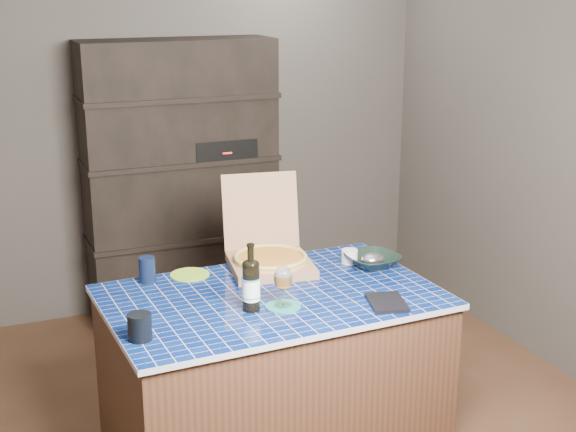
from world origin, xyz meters
name	(u,v)px	position (x,y,z in m)	size (l,w,h in m)	color
room	(267,182)	(0.00, 0.00, 1.25)	(3.50, 3.50, 3.50)	brown
shelving_unit	(181,181)	(0.00, 1.53, 0.90)	(1.20, 0.41, 1.80)	black
kitchen_island	(272,375)	(-0.08, -0.25, 0.40)	(1.49, 0.98, 0.80)	#4B2B1D
pizza_box	(269,256)	(0.04, 0.08, 0.86)	(0.45, 0.52, 0.42)	#94674C
mead_bottle	(251,284)	(-0.22, -0.38, 0.92)	(0.08, 0.08, 0.30)	black
teal_trivet	(283,306)	(-0.08, -0.40, 0.80)	(0.15, 0.15, 0.01)	#177A6E
wine_glass	(283,279)	(-0.08, -0.40, 0.93)	(0.08, 0.08, 0.18)	white
tumbler	(140,327)	(-0.72, -0.48, 0.85)	(0.09, 0.09, 0.11)	black
dvd_case	(387,302)	(0.34, -0.54, 0.81)	(0.15, 0.21, 0.02)	black
bowl	(373,261)	(0.51, -0.10, 0.83)	(0.25, 0.25, 0.06)	black
foil_contents	(373,259)	(0.51, -0.10, 0.84)	(0.12, 0.10, 0.05)	#ADAEB8
white_jar	(350,256)	(0.43, -0.01, 0.83)	(0.08, 0.08, 0.07)	silver
navy_cup	(147,270)	(-0.55, 0.12, 0.86)	(0.08, 0.08, 0.12)	black
green_trivet	(190,275)	(-0.35, 0.13, 0.80)	(0.19, 0.19, 0.01)	#87C229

